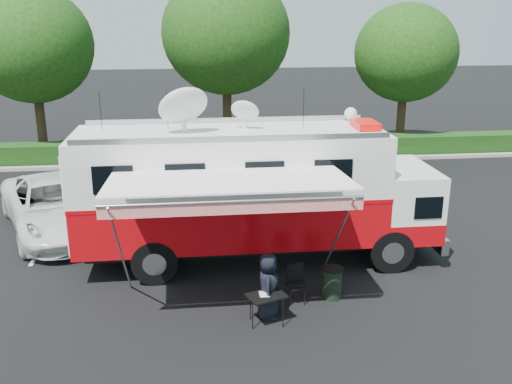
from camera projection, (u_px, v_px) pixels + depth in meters
ground_plane at (258, 259)px, 16.67m from camera, size 120.00×120.00×0.00m
back_border at (250, 53)px, 27.52m from camera, size 60.00×6.14×8.87m
stall_lines at (233, 224)px, 19.46m from camera, size 24.12×5.50×0.01m
command_truck at (255, 191)px, 16.03m from camera, size 10.18×2.80×4.89m
awning at (229, 186)px, 12.87m from camera, size 5.56×2.85×3.35m
white_suv at (60, 230)px, 18.86m from camera, size 5.08×6.93×1.75m
person at (268, 317)px, 13.50m from camera, size 0.65×0.86×1.60m
folding_table at (267, 297)px, 13.03m from camera, size 1.01×0.87×0.73m
folding_chair at (296, 280)px, 14.14m from camera, size 0.55×0.58×0.94m
trash_bin at (332, 283)px, 14.32m from camera, size 0.54×0.54×0.81m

